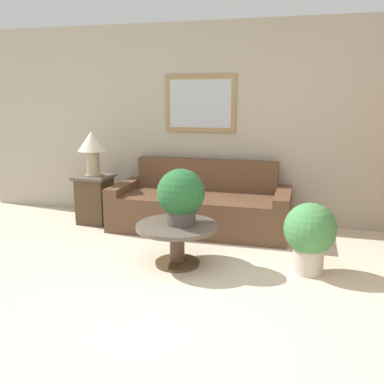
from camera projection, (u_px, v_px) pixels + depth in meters
ground_plane at (179, 315)px, 3.33m from camera, size 20.00×20.00×0.00m
wall_back at (237, 124)px, 5.58m from camera, size 7.57×0.09×2.60m
couch_main at (200, 207)px, 5.43m from camera, size 2.23×0.89×0.85m
coffee_table at (177, 235)px, 4.28m from camera, size 0.82×0.82×0.42m
side_table at (95, 199)px, 5.70m from camera, size 0.46×0.46×0.64m
table_lamp at (92, 146)px, 5.54m from camera, size 0.37×0.37×0.59m
potted_plant_on_table at (181, 195)px, 4.20m from camera, size 0.47×0.47×0.56m
potted_plant_floor at (310, 233)px, 4.05m from camera, size 0.50×0.50×0.69m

